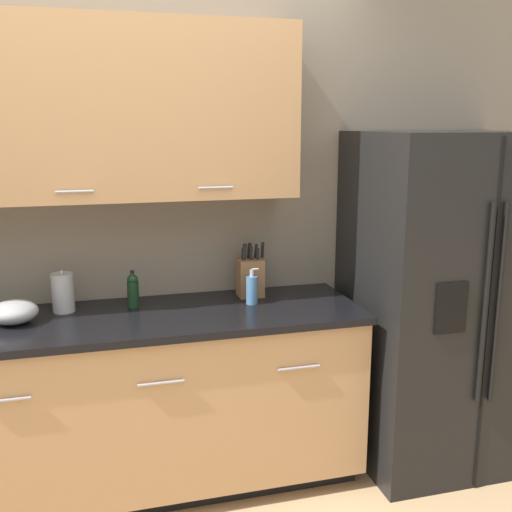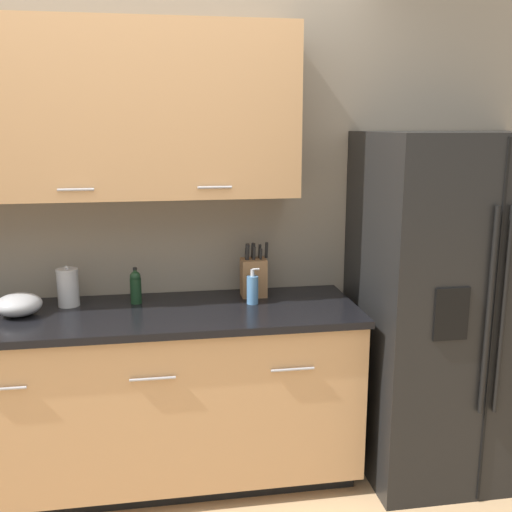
# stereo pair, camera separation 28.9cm
# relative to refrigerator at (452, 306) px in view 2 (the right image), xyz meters

# --- Properties ---
(wall_back) EXTENTS (10.00, 0.39, 2.60)m
(wall_back) POSITION_rel_refrigerator_xyz_m (-1.67, 0.36, 0.59)
(wall_back) COLOR gray
(wall_back) RESTS_ON ground_plane
(counter_unit) EXTENTS (2.62, 0.64, 0.90)m
(counter_unit) POSITION_rel_refrigerator_xyz_m (-1.82, 0.07, -0.41)
(counter_unit) COLOR black
(counter_unit) RESTS_ON ground_plane
(refrigerator) EXTENTS (0.91, 0.78, 1.74)m
(refrigerator) POSITION_rel_refrigerator_xyz_m (0.00, 0.00, 0.00)
(refrigerator) COLOR black
(refrigerator) RESTS_ON ground_plane
(knife_block) EXTENTS (0.14, 0.11, 0.28)m
(knife_block) POSITION_rel_refrigerator_xyz_m (-0.99, 0.24, 0.14)
(knife_block) COLOR olive
(knife_block) RESTS_ON counter_unit
(soap_dispenser) EXTENTS (0.06, 0.06, 0.18)m
(soap_dispenser) POSITION_rel_refrigerator_xyz_m (-1.02, 0.10, 0.10)
(soap_dispenser) COLOR #4C7FB2
(soap_dispenser) RESTS_ON counter_unit
(oil_bottle) EXTENTS (0.06, 0.06, 0.18)m
(oil_bottle) POSITION_rel_refrigerator_xyz_m (-1.59, 0.21, 0.12)
(oil_bottle) COLOR black
(oil_bottle) RESTS_ON counter_unit
(steel_canister) EXTENTS (0.11, 0.11, 0.20)m
(steel_canister) POSITION_rel_refrigerator_xyz_m (-1.91, 0.22, 0.12)
(steel_canister) COLOR #A3A3A5
(steel_canister) RESTS_ON counter_unit
(mixing_bowl) EXTENTS (0.21, 0.21, 0.10)m
(mixing_bowl) POSITION_rel_refrigerator_xyz_m (-2.12, 0.10, 0.08)
(mixing_bowl) COLOR #A3A3A5
(mixing_bowl) RESTS_ON counter_unit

